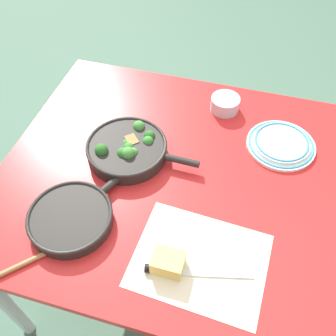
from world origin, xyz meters
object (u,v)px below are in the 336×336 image
(skillet_eggs, at_px, (71,217))
(dinner_plate_stack, at_px, (281,144))
(wooden_spoon, at_px, (39,256))
(grater_knife, at_px, (183,270))
(cheese_block, at_px, (168,263))
(skillet_broccoli, at_px, (128,149))
(prep_bowl_steel, at_px, (225,104))

(skillet_eggs, relative_size, dinner_plate_stack, 1.47)
(wooden_spoon, bearing_deg, grater_knife, -35.92)
(cheese_block, bearing_deg, grater_knife, 178.00)
(skillet_eggs, distance_m, cheese_block, 0.32)
(skillet_eggs, relative_size, cheese_block, 4.09)
(cheese_block, bearing_deg, skillet_eggs, -11.15)
(skillet_broccoli, bearing_deg, dinner_plate_stack, 21.33)
(skillet_broccoli, height_order, cheese_block, skillet_broccoli)
(wooden_spoon, height_order, dinner_plate_stack, dinner_plate_stack)
(skillet_broccoli, height_order, dinner_plate_stack, skillet_broccoli)
(skillet_broccoli, xyz_separation_m, dinner_plate_stack, (-0.51, -0.18, -0.02))
(cheese_block, relative_size, dinner_plate_stack, 0.36)
(grater_knife, bearing_deg, prep_bowl_steel, 77.62)
(wooden_spoon, bearing_deg, skillet_eggs, 28.22)
(skillet_broccoli, relative_size, skillet_eggs, 1.12)
(skillet_eggs, relative_size, prep_bowl_steel, 3.21)
(skillet_broccoli, distance_m, wooden_spoon, 0.45)
(grater_knife, height_order, dinner_plate_stack, dinner_plate_stack)
(grater_knife, bearing_deg, skillet_broccoli, 115.16)
(skillet_eggs, xyz_separation_m, prep_bowl_steel, (-0.35, -0.63, 0.00))
(grater_knife, bearing_deg, wooden_spoon, 176.51)
(cheese_block, distance_m, prep_bowl_steel, 0.69)
(skillet_broccoli, distance_m, dinner_plate_stack, 0.54)
(grater_knife, xyz_separation_m, cheese_block, (0.04, -0.00, 0.02))
(wooden_spoon, bearing_deg, dinner_plate_stack, -0.62)
(prep_bowl_steel, bearing_deg, skillet_eggs, 60.71)
(wooden_spoon, height_order, cheese_block, cheese_block)
(skillet_broccoli, height_order, prep_bowl_steel, skillet_broccoli)
(dinner_plate_stack, bearing_deg, skillet_eggs, 40.02)
(dinner_plate_stack, xyz_separation_m, prep_bowl_steel, (0.23, -0.14, 0.01))
(grater_knife, height_order, cheese_block, cheese_block)
(skillet_eggs, distance_m, wooden_spoon, 0.14)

